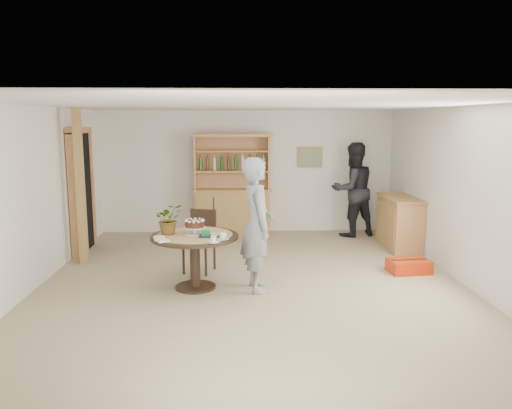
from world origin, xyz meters
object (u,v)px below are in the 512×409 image
object	(u,v)px
dining_table	(195,246)
dining_chair	(201,237)
sideboard	(399,222)
red_suitcase	(409,266)
hutch	(232,201)
adult_person	(353,190)
teen_boy	(257,225)

from	to	relation	value
dining_table	dining_chair	size ratio (longest dim) A/B	1.27
sideboard	dining_table	size ratio (longest dim) A/B	1.05
sideboard	dining_chair	distance (m)	3.73
dining_chair	red_suitcase	bearing A→B (deg)	13.93
hutch	sideboard	distance (m)	3.29
dining_chair	adult_person	world-z (taller)	adult_person
dining_table	red_suitcase	xyz separation A→B (m)	(3.20, 0.58, -0.50)
dining_chair	teen_boy	distance (m)	1.30
teen_boy	adult_person	xyz separation A→B (m)	(2.05, 3.19, 0.03)
sideboard	red_suitcase	xyz separation A→B (m)	(-0.33, -1.51, -0.37)
adult_person	hutch	bearing A→B (deg)	-24.33
sideboard	adult_person	xyz separation A→B (m)	(-0.64, 1.00, 0.47)
teen_boy	adult_person	world-z (taller)	adult_person
dining_chair	red_suitcase	world-z (taller)	dining_chair
dining_table	teen_boy	distance (m)	0.91
dining_chair	red_suitcase	distance (m)	3.22
dining_chair	adult_person	xyz separation A→B (m)	(2.87, 2.26, 0.40)
dining_table	teen_boy	world-z (taller)	teen_boy
dining_table	teen_boy	bearing A→B (deg)	-6.71
adult_person	red_suitcase	distance (m)	2.66
red_suitcase	adult_person	bearing A→B (deg)	89.94
hutch	adult_person	size ratio (longest dim) A/B	1.09
hutch	dining_chair	xyz separation A→B (m)	(-0.47, -2.51, -0.15)
hutch	sideboard	xyz separation A→B (m)	(3.04, -1.24, -0.22)
hutch	dining_table	bearing A→B (deg)	-98.44
sideboard	hutch	bearing A→B (deg)	157.79
dining_chair	adult_person	size ratio (longest dim) A/B	0.50
teen_boy	red_suitcase	distance (m)	2.58
teen_boy	sideboard	bearing A→B (deg)	-59.45
teen_boy	red_suitcase	size ratio (longest dim) A/B	2.83
dining_chair	dining_table	bearing A→B (deg)	-73.45
dining_table	adult_person	world-z (taller)	adult_person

